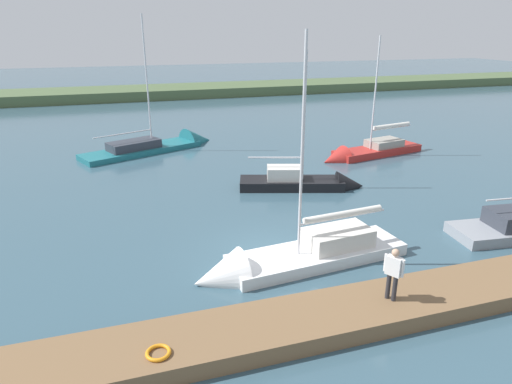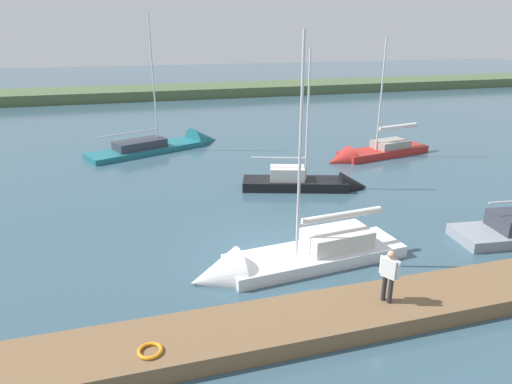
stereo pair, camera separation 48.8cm
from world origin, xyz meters
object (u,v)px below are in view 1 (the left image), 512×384
(life_ring_buoy, at_px, (158,353))
(person_on_dock, at_px, (393,271))
(sailboat_inner_slip, at_px, (165,147))
(sailboat_near_dock, at_px, (366,154))
(sailboat_behind_pier, at_px, (287,262))
(sailboat_outer_mooring, at_px, (308,184))

(life_ring_buoy, height_order, person_on_dock, person_on_dock)
(sailboat_inner_slip, bearing_deg, person_on_dock, -102.96)
(sailboat_near_dock, bearing_deg, life_ring_buoy, 35.01)
(life_ring_buoy, xyz_separation_m, sailboat_behind_pier, (-5.10, -4.08, -0.37))
(life_ring_buoy, relative_size, person_on_dock, 0.38)
(sailboat_inner_slip, bearing_deg, sailboat_near_dock, -49.44)
(sailboat_behind_pier, height_order, sailboat_outer_mooring, sailboat_behind_pier)
(sailboat_inner_slip, xyz_separation_m, sailboat_outer_mooring, (-6.62, 11.28, 0.13))
(sailboat_outer_mooring, bearing_deg, sailboat_behind_pier, -101.64)
(life_ring_buoy, relative_size, sailboat_behind_pier, 0.07)
(sailboat_behind_pier, height_order, sailboat_near_dock, sailboat_behind_pier)
(sailboat_inner_slip, distance_m, person_on_dock, 23.28)
(sailboat_near_dock, xyz_separation_m, person_on_dock, (8.85, 16.47, 1.35))
(sailboat_near_dock, bearing_deg, sailboat_outer_mooring, 25.47)
(sailboat_behind_pier, bearing_deg, sailboat_inner_slip, -88.59)
(sailboat_outer_mooring, bearing_deg, sailboat_inner_slip, 137.54)
(sailboat_near_dock, height_order, person_on_dock, sailboat_near_dock)
(sailboat_inner_slip, distance_m, sailboat_near_dock, 14.58)
(sailboat_near_dock, xyz_separation_m, sailboat_outer_mooring, (6.50, 4.92, 0.05))
(person_on_dock, bearing_deg, life_ring_buoy, -26.99)
(sailboat_outer_mooring, bearing_deg, life_ring_buoy, -111.11)
(life_ring_buoy, distance_m, sailboat_inner_slip, 23.40)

